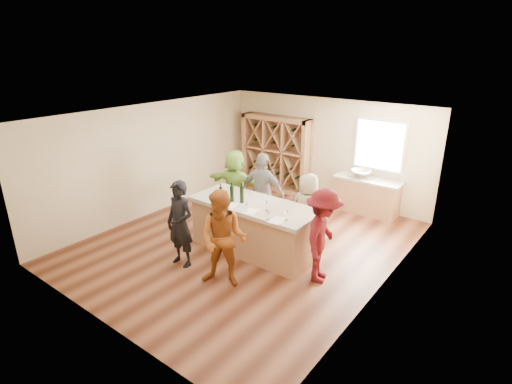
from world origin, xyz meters
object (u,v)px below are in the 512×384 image
Objects in this scene: wine_rack at (276,153)px; person_far_mid at (263,193)px; wine_bottle_c at (232,193)px; person_server at (322,236)px; person_far_left at (235,185)px; sink at (361,174)px; person_near_right at (223,239)px; wine_bottle_d at (232,194)px; wine_bottle_e at (242,195)px; person_near_left at (180,224)px; wine_bottle_b at (221,193)px; person_far_right at (308,209)px; tasting_counter_base at (254,229)px.

wine_rack is 1.19× the size of person_far_mid.
wine_bottle_c is 0.16× the size of person_server.
sink is at bearing -143.84° from person_far_left.
person_far_mid is at bearing -61.36° from wine_rack.
sink is 0.31× the size of person_far_left.
wine_bottle_d is at bearing 101.91° from person_near_right.
wine_bottle_e is 0.19× the size of person_near_right.
person_server reaches higher than sink.
person_far_left is at bearing 127.83° from wine_bottle_d.
person_far_left reaches higher than person_near_left.
person_far_left is (-0.71, 1.30, -0.33)m from wine_bottle_b.
wine_rack is 6.60× the size of wine_bottle_e.
person_near_right reaches higher than wine_bottle_e.
wine_bottle_d is at bearing 69.01° from person_near_left.
person_near_left is (-0.29, -1.20, -0.36)m from wine_bottle_c.
wine_bottle_d is 0.21× the size of person_far_right.
person_server is (3.51, -3.60, -0.21)m from wine_rack.
person_near_left is (-1.65, -4.69, -0.15)m from sink.
person_far_mid is (0.33, 2.23, 0.06)m from person_near_left.
wine_bottle_c is 0.17× the size of person_near_left.
wine_bottle_e is 1.37m from person_near_left.
person_far_right is at bearing 59.00° from person_near_right.
sink is at bearing 67.03° from wine_bottle_b.
person_far_mid reaches higher than wine_bottle_d.
wine_bottle_b is 1.89m from person_far_right.
person_far_right is (0.92, 1.10, -0.45)m from wine_bottle_e.
person_server reaches higher than tasting_counter_base.
person_server reaches higher than person_far_right.
wine_rack is at bearing 114.44° from wine_bottle_e.
wine_bottle_d is 1.00× the size of wine_bottle_e.
wine_bottle_c is 1.52m from person_near_right.
wine_rack is at bearing 118.02° from tasting_counter_base.
wine_bottle_c is at bearing 117.69° from person_far_left.
person_near_left is at bearing 94.38° from person_far_left.
person_far_left is (-1.18, 1.19, -0.36)m from wine_bottle_e.
sink is at bearing 75.88° from tasting_counter_base.
person_far_left reaches higher than wine_bottle_d.
wine_bottle_c is at bearing -69.33° from wine_rack.
wine_bottle_c is at bearing 34.76° from person_far_right.
sink is at bearing -1.49° from wine_rack.
wine_bottle_b is at bearing 108.73° from person_far_left.
wine_bottle_b is at bearing -112.97° from sink.
wine_bottle_c is 2.19m from person_server.
wine_rack is at bearing -89.22° from person_far_left.
wine_bottle_d is 0.19× the size of person_far_left.
wine_bottle_b is 1.12m from person_near_left.
person_far_right is (-0.95, 1.11, -0.09)m from person_server.
wine_rack reaches higher than person_near_left.
tasting_counter_base is 1.02m from wine_bottle_b.
person_far_left is (0.45, -2.40, -0.22)m from wine_rack.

